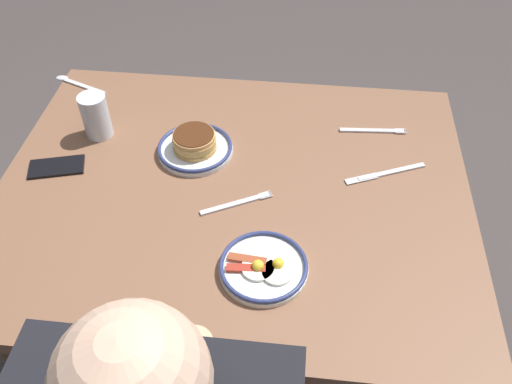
% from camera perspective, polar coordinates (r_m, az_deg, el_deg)
% --- Properties ---
extents(ground_plane, '(6.00, 6.00, 0.00)m').
position_cam_1_polar(ground_plane, '(2.00, -1.80, -15.03)').
color(ground_plane, '#463D3B').
extents(dining_table, '(1.22, 0.99, 0.75)m').
position_cam_1_polar(dining_table, '(1.45, -2.40, -1.73)').
color(dining_table, brown).
rests_on(dining_table, ground_plane).
extents(plate_near_main, '(0.21, 0.21, 0.06)m').
position_cam_1_polar(plate_near_main, '(1.49, -6.49, 4.89)').
color(plate_near_main, white).
rests_on(plate_near_main, dining_table).
extents(plate_center_pancakes, '(0.20, 0.20, 0.04)m').
position_cam_1_polar(plate_center_pancakes, '(1.21, 0.80, -7.97)').
color(plate_center_pancakes, white).
rests_on(plate_center_pancakes, dining_table).
extents(drinking_glass, '(0.08, 0.08, 0.13)m').
position_cam_1_polar(drinking_glass, '(1.58, -16.56, 7.53)').
color(drinking_glass, silver).
rests_on(drinking_glass, dining_table).
extents(cell_phone, '(0.16, 0.11, 0.01)m').
position_cam_1_polar(cell_phone, '(1.54, -20.34, 2.51)').
color(cell_phone, black).
rests_on(cell_phone, dining_table).
extents(fork_near, '(0.19, 0.03, 0.01)m').
position_cam_1_polar(fork_near, '(1.60, 12.30, 6.36)').
color(fork_near, silver).
rests_on(fork_near, dining_table).
extents(fork_far, '(0.18, 0.10, 0.01)m').
position_cam_1_polar(fork_far, '(1.35, -2.04, -1.20)').
color(fork_far, silver).
rests_on(fork_far, dining_table).
extents(butter_knife, '(0.22, 0.11, 0.01)m').
position_cam_1_polar(butter_knife, '(1.47, 13.52, 1.93)').
color(butter_knife, silver).
rests_on(butter_knife, dining_table).
extents(tea_spoon, '(0.18, 0.08, 0.01)m').
position_cam_1_polar(tea_spoon, '(1.85, -18.72, 10.92)').
color(tea_spoon, silver).
rests_on(tea_spoon, dining_table).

